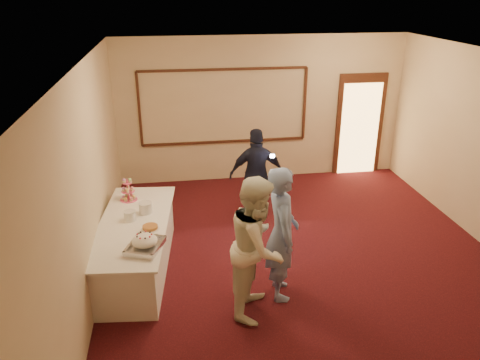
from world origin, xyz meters
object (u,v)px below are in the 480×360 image
(man, at_px, (282,233))
(plate_stack_b, at_px, (146,208))
(tart, at_px, (150,228))
(woman, at_px, (258,246))
(guest, at_px, (257,174))
(buffet_table, at_px, (136,246))
(cupcake_stand, at_px, (128,192))
(plate_stack_a, at_px, (130,216))
(pavlova_tray, at_px, (145,243))

(man, bearing_deg, plate_stack_b, 61.16)
(tart, bearing_deg, plate_stack_b, 98.15)
(man, xyz_separation_m, woman, (-0.37, -0.26, -0.00))
(plate_stack_b, relative_size, man, 0.11)
(guest, bearing_deg, man, 89.28)
(buffet_table, bearing_deg, plate_stack_b, 59.43)
(buffet_table, relative_size, guest, 1.58)
(plate_stack_b, distance_m, woman, 2.02)
(cupcake_stand, xyz_separation_m, plate_stack_a, (0.07, -0.70, -0.07))
(plate_stack_a, relative_size, plate_stack_b, 0.85)
(pavlova_tray, relative_size, cupcake_stand, 1.61)
(man, relative_size, woman, 1.00)
(plate_stack_a, height_order, man, man)
(buffet_table, height_order, pavlova_tray, pavlova_tray)
(guest, bearing_deg, plate_stack_b, 32.44)
(buffet_table, relative_size, woman, 1.42)
(plate_stack_b, relative_size, guest, 0.12)
(plate_stack_b, relative_size, tart, 0.82)
(woman, bearing_deg, man, -32.78)
(pavlova_tray, height_order, plate_stack_b, pavlova_tray)
(pavlova_tray, height_order, woman, woman)
(cupcake_stand, bearing_deg, plate_stack_a, -84.70)
(plate_stack_b, bearing_deg, buffet_table, -120.57)
(buffet_table, xyz_separation_m, man, (1.95, -0.89, 0.53))
(plate_stack_a, bearing_deg, tart, -47.38)
(woman, xyz_separation_m, guest, (0.47, 2.55, -0.09))
(pavlova_tray, relative_size, tart, 2.54)
(tart, xyz_separation_m, man, (1.71, -0.66, 0.13))
(buffet_table, distance_m, tart, 0.53)
(plate_stack_a, xyz_separation_m, tart, (0.29, -0.32, -0.05))
(cupcake_stand, bearing_deg, buffet_table, -81.90)
(plate_stack_a, xyz_separation_m, man, (2.00, -0.97, 0.08))
(plate_stack_a, xyz_separation_m, woman, (1.63, -1.24, 0.08))
(buffet_table, relative_size, plate_stack_a, 15.15)
(plate_stack_b, bearing_deg, tart, -81.85)
(plate_stack_b, bearing_deg, guest, 30.55)
(tart, bearing_deg, man, -21.07)
(cupcake_stand, height_order, tart, cupcake_stand)
(tart, relative_size, woman, 0.13)
(buffet_table, relative_size, pavlova_tray, 4.14)
(plate_stack_a, height_order, tart, plate_stack_a)
(pavlova_tray, height_order, cupcake_stand, cupcake_stand)
(buffet_table, relative_size, tart, 10.54)
(tart, relative_size, guest, 0.15)
(plate_stack_a, relative_size, man, 0.09)
(cupcake_stand, distance_m, tart, 1.08)
(man, bearing_deg, tart, 73.49)
(plate_stack_a, bearing_deg, cupcake_stand, 95.30)
(man, bearing_deg, woman, 130.18)
(pavlova_tray, bearing_deg, man, -4.53)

